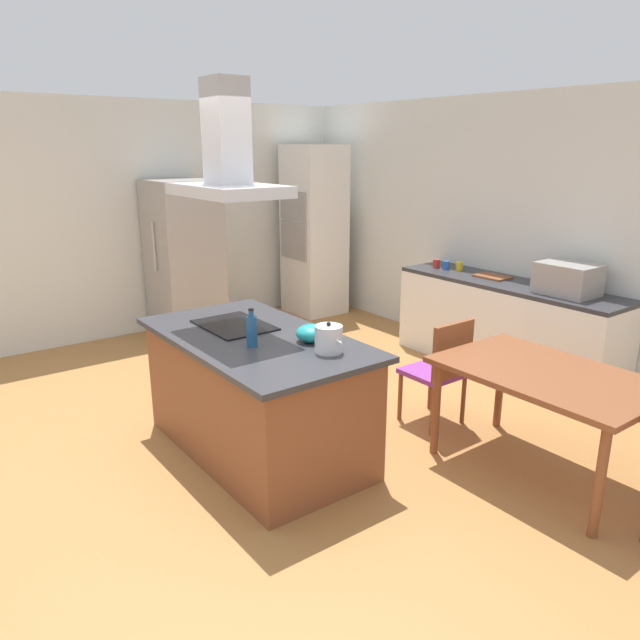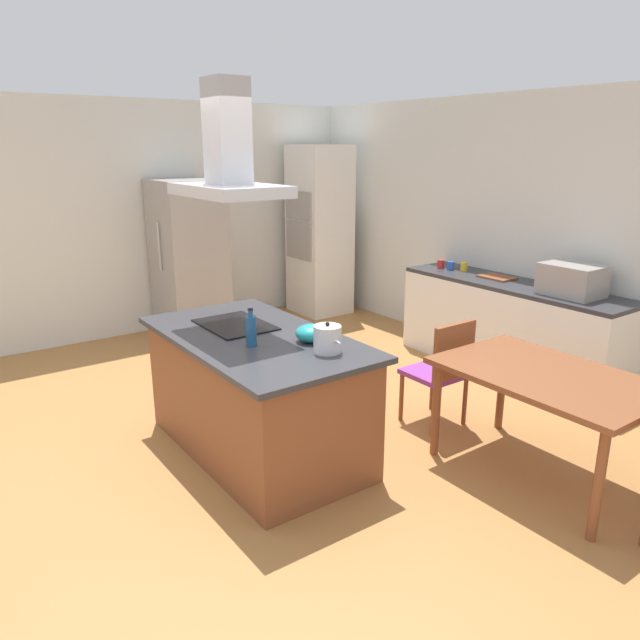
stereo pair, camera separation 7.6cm
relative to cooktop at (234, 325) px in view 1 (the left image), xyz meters
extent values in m
plane|color=#AD753D|center=(0.30, 1.50, -0.91)|extent=(16.00, 16.00, 0.00)
cube|color=silver|center=(0.30, 3.25, 0.44)|extent=(7.20, 0.10, 2.70)
cube|color=silver|center=(-3.15, 1.00, 0.44)|extent=(0.10, 8.80, 2.70)
cube|color=brown|center=(0.30, 0.00, -0.48)|extent=(1.76, 0.92, 0.86)
cube|color=#333338|center=(0.30, 0.00, -0.03)|extent=(1.86, 1.02, 0.04)
cube|color=black|center=(0.00, 0.00, 0.00)|extent=(0.60, 0.44, 0.01)
cylinder|color=silver|center=(0.88, 0.21, 0.08)|extent=(0.18, 0.18, 0.18)
sphere|color=black|center=(0.88, 0.21, 0.18)|extent=(0.03, 0.03, 0.03)
cone|color=silver|center=(0.99, 0.21, 0.09)|extent=(0.06, 0.03, 0.04)
cylinder|color=navy|center=(0.49, -0.13, 0.10)|extent=(0.07, 0.07, 0.21)
cylinder|color=navy|center=(0.49, -0.13, 0.22)|extent=(0.03, 0.03, 0.04)
cylinder|color=black|center=(0.49, -0.13, 0.25)|extent=(0.04, 0.04, 0.01)
ellipsoid|color=teal|center=(0.64, 0.25, 0.05)|extent=(0.22, 0.22, 0.12)
cube|color=white|center=(0.31, 2.88, -0.48)|extent=(2.35, 0.62, 0.86)
cube|color=#333338|center=(0.31, 2.88, -0.03)|extent=(2.35, 0.62, 0.04)
cube|color=#9E9993|center=(0.92, 2.88, 0.13)|extent=(0.50, 0.38, 0.28)
cylinder|color=red|center=(-0.61, 2.85, 0.04)|extent=(0.08, 0.08, 0.09)
cylinder|color=#2D56B2|center=(-0.49, 2.87, 0.04)|extent=(0.08, 0.08, 0.09)
cylinder|color=gold|center=(-0.37, 2.94, 0.04)|extent=(0.08, 0.08, 0.09)
cube|color=brown|center=(0.08, 2.93, 0.00)|extent=(0.34, 0.24, 0.02)
cube|color=white|center=(-2.60, 2.65, 0.19)|extent=(0.70, 0.64, 2.20)
cube|color=#9E9993|center=(-2.60, 2.32, 0.54)|extent=(0.56, 0.02, 0.36)
cube|color=#9E9993|center=(-2.60, 2.32, 0.09)|extent=(0.56, 0.02, 0.48)
cube|color=#9E9993|center=(-2.68, 0.82, 0.00)|extent=(0.80, 0.70, 1.82)
cylinder|color=beige|center=(-2.63, 0.45, 0.19)|extent=(0.02, 0.02, 0.55)
cube|color=brown|center=(1.72, 1.39, -0.18)|extent=(1.40, 0.90, 0.04)
cylinder|color=brown|center=(1.10, 1.02, -0.55)|extent=(0.06, 0.06, 0.71)
cylinder|color=brown|center=(2.34, 1.02, -0.55)|extent=(0.06, 0.06, 0.71)
cylinder|color=brown|center=(1.10, 1.76, -0.55)|extent=(0.06, 0.06, 0.71)
cube|color=purple|center=(0.72, 1.39, -0.48)|extent=(0.42, 0.42, 0.04)
cube|color=brown|center=(0.91, 1.39, -0.24)|extent=(0.04, 0.42, 0.44)
cylinder|color=brown|center=(0.54, 1.21, -0.70)|extent=(0.04, 0.04, 0.41)
cylinder|color=brown|center=(0.54, 1.57, -0.70)|extent=(0.04, 0.04, 0.41)
cylinder|color=brown|center=(0.90, 1.21, -0.70)|extent=(0.04, 0.04, 0.41)
cylinder|color=brown|center=(0.90, 1.57, -0.70)|extent=(0.04, 0.04, 0.41)
cube|color=#ADADB2|center=(0.00, 0.00, 0.98)|extent=(0.90, 0.55, 0.08)
cube|color=#ADADB2|center=(0.00, 0.00, 1.37)|extent=(0.28, 0.24, 0.70)
camera|label=1|loc=(3.79, -2.04, 1.29)|focal=33.56mm
camera|label=2|loc=(3.83, -1.98, 1.29)|focal=33.56mm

